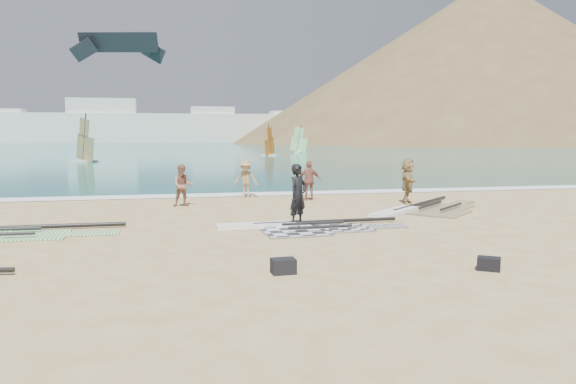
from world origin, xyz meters
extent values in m
plane|color=tan|center=(0.00, 0.00, 0.00)|extent=(300.00, 300.00, 0.00)
cube|color=#0B424E|center=(0.00, 132.00, 0.00)|extent=(300.00, 240.00, 0.06)
cube|color=white|center=(0.00, 12.30, 0.00)|extent=(300.00, 1.20, 0.04)
cube|color=white|center=(-20.00, 150.00, 4.03)|extent=(160.00, 8.00, 8.00)
cube|color=white|center=(-45.00, 150.00, 4.53)|extent=(10.00, 7.00, 9.00)
cube|color=white|center=(-20.00, 150.00, 6.03)|extent=(18.00, 7.00, 12.00)
cube|color=white|center=(10.00, 150.00, 5.03)|extent=(12.00, 7.00, 10.00)
cube|color=white|center=(35.00, 150.00, 4.53)|extent=(16.00, 7.00, 9.00)
cube|color=white|center=(55.00, 150.00, 5.53)|extent=(10.00, 7.00, 11.00)
cone|color=brown|center=(85.00, 130.00, 0.00)|extent=(143.00, 143.00, 45.00)
cone|color=brown|center=(120.00, 140.00, 0.00)|extent=(70.00, 70.00, 28.00)
cube|color=#272729|center=(0.76, 2.80, 0.02)|extent=(1.87, 2.06, 0.04)
cube|color=#272729|center=(2.33, 2.89, 0.02)|extent=(1.44, 1.35, 0.04)
cube|color=#272729|center=(3.61, 2.95, 0.02)|extent=(1.21, 0.65, 0.04)
cylinder|color=black|center=(1.99, 3.75, 0.10)|extent=(4.53, 0.34, 0.11)
cylinder|color=black|center=(1.43, 3.18, 0.16)|extent=(1.87, 0.18, 0.08)
cylinder|color=black|center=(1.47, 2.50, 0.16)|extent=(1.87, 0.18, 0.08)
cube|color=white|center=(-0.17, 3.64, 0.06)|extent=(2.39, 0.76, 0.12)
cube|color=green|center=(-6.19, 3.55, 0.02)|extent=(1.61, 1.49, 0.04)
cube|color=green|center=(-4.71, 3.57, 0.02)|extent=(1.37, 0.70, 0.04)
cylinder|color=black|center=(-6.54, 4.57, 0.10)|extent=(5.22, 0.18, 0.12)
cube|color=orange|center=(6.35, 5.46, 0.02)|extent=(2.94, 2.95, 0.04)
cube|color=orange|center=(7.63, 6.66, 0.02)|extent=(2.10, 2.09, 0.04)
cube|color=orange|center=(8.68, 7.63, 0.02)|extent=(1.41, 1.38, 0.04)
cylinder|color=black|center=(6.72, 7.15, 0.10)|extent=(3.77, 3.53, 0.12)
cylinder|color=black|center=(6.65, 6.26, 0.16)|extent=(1.58, 1.49, 0.09)
cylinder|color=black|center=(7.17, 5.70, 0.16)|extent=(1.58, 1.49, 0.09)
cube|color=white|center=(4.95, 5.51, 0.06)|extent=(2.41, 2.32, 0.12)
cube|color=black|center=(-0.47, -1.78, 0.15)|extent=(0.49, 0.36, 0.30)
cube|color=black|center=(3.66, -2.39, 0.13)|extent=(0.55, 0.51, 0.27)
imported|color=black|center=(1.10, 3.71, 0.93)|extent=(0.81, 0.77, 1.86)
imported|color=#97614C|center=(-2.14, 8.98, 0.80)|extent=(0.78, 0.61, 1.59)
imported|color=#A27F56|center=(0.57, 11.30, 0.81)|extent=(1.19, 0.93, 1.62)
imported|color=#9A564B|center=(3.00, 9.83, 0.82)|extent=(0.99, 0.49, 1.64)
imported|color=#A58353|center=(6.55, 8.07, 0.89)|extent=(1.06, 1.72, 1.77)
cube|color=white|center=(-10.23, 42.72, 0.10)|extent=(2.45, 2.15, 0.15)
cube|color=#FF9001|center=(-10.23, 42.72, 1.34)|extent=(1.97, 2.47, 2.76)
cube|color=#FF9001|center=(-10.23, 42.72, 3.24)|extent=(1.13, 1.41, 1.92)
cylinder|color=black|center=(-10.23, 42.72, 2.39)|extent=(0.62, 0.75, 4.38)
cube|color=white|center=(9.22, 53.54, 0.09)|extent=(2.03, 1.75, 0.12)
cube|color=red|center=(9.22, 53.54, 1.11)|extent=(1.60, 2.07, 2.28)
cube|color=red|center=(9.22, 53.54, 2.67)|extent=(0.92, 1.18, 1.58)
cylinder|color=black|center=(9.22, 53.54, 1.98)|extent=(0.51, 0.62, 3.61)
cube|color=white|center=(15.08, 63.27, 0.09)|extent=(1.62, 2.19, 0.13)
cube|color=#5DCB26|center=(15.08, 63.27, 1.15)|extent=(2.33, 1.37, 2.36)
cube|color=#5DCB26|center=(15.08, 63.27, 2.77)|extent=(1.32, 0.79, 1.64)
cylinder|color=black|center=(15.08, 63.27, 2.05)|extent=(0.69, 0.45, 3.74)
cube|color=black|center=(-6.40, 36.15, 10.12)|extent=(6.43, 2.21, 1.56)
cube|color=black|center=(-9.08, 36.75, 9.42)|extent=(2.23, 0.89, 1.97)
cube|color=black|center=(-3.72, 35.55, 9.42)|extent=(2.05, 1.13, 1.97)
camera|label=1|loc=(-2.66, -12.45, 2.79)|focal=35.00mm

